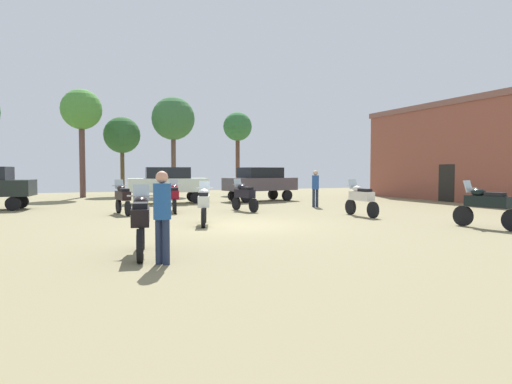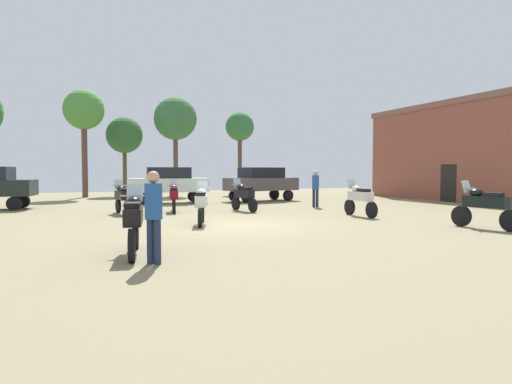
# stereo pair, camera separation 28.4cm
# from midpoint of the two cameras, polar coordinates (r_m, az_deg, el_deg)

# --- Properties ---
(ground_plane) EXTENTS (44.00, 52.00, 0.02)m
(ground_plane) POSITION_cam_midpoint_polar(r_m,az_deg,el_deg) (14.93, -2.59, -4.31)
(ground_plane) COLOR #817855
(brick_building) EXTENTS (6.12, 15.14, 5.96)m
(brick_building) POSITION_cam_midpoint_polar(r_m,az_deg,el_deg) (30.33, 27.15, 4.61)
(brick_building) COLOR brown
(brick_building) RESTS_ON ground
(motorcycle_1) EXTENTS (0.71, 2.04, 1.45)m
(motorcycle_1) POSITION_cam_midpoint_polar(r_m,az_deg,el_deg) (20.10, -1.90, -0.43)
(motorcycle_1) COLOR black
(motorcycle_1) RESTS_ON ground
(motorcycle_2) EXTENTS (0.73, 2.25, 1.51)m
(motorcycle_2) POSITION_cam_midpoint_polar(r_m,az_deg,el_deg) (15.75, 26.79, -1.49)
(motorcycle_2) COLOR black
(motorcycle_2) RESTS_ON ground
(motorcycle_4) EXTENTS (0.66, 2.13, 1.44)m
(motorcycle_4) POSITION_cam_midpoint_polar(r_m,az_deg,el_deg) (19.45, -17.00, -0.66)
(motorcycle_4) COLOR black
(motorcycle_4) RESTS_ON ground
(motorcycle_5) EXTENTS (0.68, 2.07, 1.44)m
(motorcycle_5) POSITION_cam_midpoint_polar(r_m,az_deg,el_deg) (19.95, -10.76, -0.51)
(motorcycle_5) COLOR black
(motorcycle_5) RESTS_ON ground
(motorcycle_7) EXTENTS (0.62, 2.13, 1.47)m
(motorcycle_7) POSITION_cam_midpoint_polar(r_m,az_deg,el_deg) (18.28, 12.78, -0.78)
(motorcycle_7) COLOR black
(motorcycle_7) RESTS_ON ground
(motorcycle_8) EXTENTS (0.83, 2.09, 1.46)m
(motorcycle_8) POSITION_cam_midpoint_polar(r_m,az_deg,el_deg) (15.17, -7.18, -1.46)
(motorcycle_8) COLOR black
(motorcycle_8) RESTS_ON ground
(motorcycle_9) EXTENTS (0.68, 2.24, 1.51)m
(motorcycle_9) POSITION_cam_midpoint_polar(r_m,az_deg,el_deg) (10.01, -15.24, -3.56)
(motorcycle_9) COLOR black
(motorcycle_9) RESTS_ON ground
(car_2) EXTENTS (4.58, 2.64, 2.00)m
(car_2) POSITION_cam_midpoint_polar(r_m,az_deg,el_deg) (26.70, 0.25, 1.35)
(car_2) COLOR black
(car_2) RESTS_ON ground
(car_4) EXTENTS (4.46, 2.22, 2.00)m
(car_4) POSITION_cam_midpoint_polar(r_m,az_deg,el_deg) (25.44, -11.47, 1.23)
(car_4) COLOR black
(car_4) RESTS_ON ground
(person_1) EXTENTS (0.42, 0.42, 1.82)m
(person_1) POSITION_cam_midpoint_polar(r_m,az_deg,el_deg) (22.47, 7.21, 0.81)
(person_1) COLOR #202A43
(person_1) RESTS_ON ground
(person_2) EXTENTS (0.48, 0.48, 1.82)m
(person_2) POSITION_cam_midpoint_polar(r_m,az_deg,el_deg) (8.90, -12.74, -2.21)
(person_2) COLOR #212C47
(person_2) RESTS_ON ground
(tree_1) EXTENTS (3.19, 3.19, 7.29)m
(tree_1) POSITION_cam_midpoint_polar(r_m,az_deg,el_deg) (34.37, -10.73, 9.08)
(tree_1) COLOR brown
(tree_1) RESTS_ON ground
(tree_4) EXTENTS (2.26, 2.26, 6.43)m
(tree_4) POSITION_cam_midpoint_polar(r_m,az_deg,el_deg) (35.81, -2.59, 8.12)
(tree_4) COLOR brown
(tree_4) RESTS_ON ground
(tree_5) EXTENTS (2.69, 2.69, 7.28)m
(tree_5) POSITION_cam_midpoint_polar(r_m,az_deg,el_deg) (32.75, -21.56, 9.55)
(tree_5) COLOR brown
(tree_5) RESTS_ON ground
(tree_6) EXTENTS (2.63, 2.63, 5.73)m
(tree_6) POSITION_cam_midpoint_polar(r_m,az_deg,el_deg) (34.39, -16.91, 6.88)
(tree_6) COLOR #4E4025
(tree_6) RESTS_ON ground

